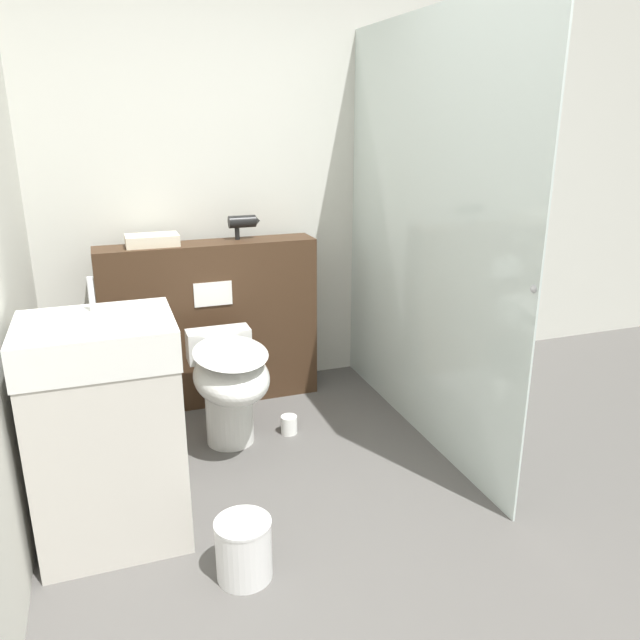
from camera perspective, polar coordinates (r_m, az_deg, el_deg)
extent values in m
plane|color=#565451|center=(2.66, 6.26, -21.51)|extent=(12.00, 12.00, 0.00)
cube|color=silver|center=(3.96, -5.90, 11.65)|extent=(8.00, 0.06, 2.50)
cube|color=#3D2819|center=(3.82, -9.90, -0.35)|extent=(1.27, 0.23, 0.99)
cube|color=white|center=(3.65, -9.75, 2.35)|extent=(0.22, 0.01, 0.14)
cube|color=silver|center=(3.31, 9.38, 7.51)|extent=(0.01, 1.89, 2.19)
sphere|color=#B2B2B7|center=(2.58, 19.06, 2.72)|extent=(0.04, 0.04, 0.04)
cylinder|color=white|center=(3.42, -8.29, -7.95)|extent=(0.25, 0.25, 0.40)
ellipsoid|color=white|center=(3.24, -8.12, -5.13)|extent=(0.38, 0.56, 0.24)
ellipsoid|color=white|center=(3.19, -8.22, -2.98)|extent=(0.38, 0.55, 0.02)
cube|color=white|center=(3.51, -9.25, -2.20)|extent=(0.35, 0.14, 0.17)
cube|color=beige|center=(2.73, -18.72, -11.25)|extent=(0.57, 0.47, 0.80)
cube|color=white|center=(2.54, -19.80, -1.77)|extent=(0.59, 0.48, 0.16)
cylinder|color=silver|center=(2.62, -20.18, 2.24)|extent=(0.02, 0.02, 0.14)
cylinder|color=black|center=(3.75, -7.14, 8.92)|extent=(0.16, 0.07, 0.07)
cone|color=black|center=(3.77, -5.73, 9.03)|extent=(0.03, 0.06, 0.06)
cylinder|color=black|center=(3.75, -7.59, 8.04)|extent=(0.03, 0.03, 0.10)
cube|color=beige|center=(3.67, -15.10, 7.06)|extent=(0.29, 0.18, 0.06)
cylinder|color=white|center=(3.53, -2.85, -9.54)|extent=(0.09, 0.09, 0.10)
cylinder|color=silver|center=(2.55, -6.98, -20.18)|extent=(0.21, 0.21, 0.23)
cylinder|color=silver|center=(2.48, -7.09, -17.96)|extent=(0.22, 0.22, 0.01)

